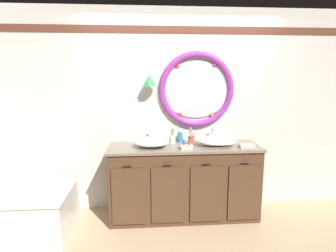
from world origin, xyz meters
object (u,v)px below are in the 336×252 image
at_px(toothbrush_holder_right, 191,140).
at_px(toiletry_basket, 187,147).
at_px(toothbrush_holder_left, 172,139).
at_px(sink_basin_left, 152,142).
at_px(soap_dispenser, 181,137).
at_px(sink_basin_right, 217,140).
at_px(folded_hand_towel, 247,146).

relative_size(toothbrush_holder_right, toiletry_basket, 1.58).
bearing_deg(toothbrush_holder_left, sink_basin_left, -149.61).
height_order(toothbrush_holder_right, soap_dispenser, toothbrush_holder_right).
distance_m(toothbrush_holder_left, soap_dispenser, 0.14).
xyz_separation_m(sink_basin_right, toothbrush_holder_right, (-0.31, 0.07, -0.00)).
bearing_deg(toiletry_basket, toothbrush_holder_right, 67.16).
distance_m(soap_dispenser, folded_hand_towel, 0.84).
relative_size(sink_basin_right, toothbrush_holder_left, 2.16).
bearing_deg(sink_basin_left, toothbrush_holder_right, 7.78).
relative_size(folded_hand_towel, toiletry_basket, 1.37).
xyz_separation_m(sink_basin_right, toiletry_basket, (-0.40, -0.14, -0.03)).
distance_m(toothbrush_holder_right, soap_dispenser, 0.20).
relative_size(sink_basin_left, toothbrush_holder_right, 1.95).
height_order(sink_basin_right, toiletry_basket, sink_basin_right).
distance_m(sink_basin_left, toothbrush_holder_right, 0.50).
relative_size(sink_basin_left, toothbrush_holder_left, 1.91).
height_order(sink_basin_right, soap_dispenser, soap_dispenser).
height_order(folded_hand_towel, toiletry_basket, toiletry_basket).
bearing_deg(folded_hand_towel, sink_basin_left, 172.95).
bearing_deg(soap_dispenser, sink_basin_right, -28.22).
xyz_separation_m(toothbrush_holder_right, toiletry_basket, (-0.09, -0.21, -0.03)).
bearing_deg(sink_basin_right, sink_basin_left, 180.00).
height_order(toothbrush_holder_right, toiletry_basket, toothbrush_holder_right).
height_order(sink_basin_right, toothbrush_holder_left, toothbrush_holder_left).
height_order(toothbrush_holder_left, soap_dispenser, toothbrush_holder_left).
bearing_deg(toiletry_basket, toothbrush_holder_left, 115.09).
distance_m(sink_basin_right, folded_hand_towel, 0.36).
bearing_deg(soap_dispenser, toothbrush_holder_right, -53.99).
xyz_separation_m(sink_basin_left, folded_hand_towel, (1.13, -0.14, -0.04)).
bearing_deg(sink_basin_right, toiletry_basket, -159.91).
bearing_deg(sink_basin_right, soap_dispenser, 151.78).
relative_size(sink_basin_left, sink_basin_right, 0.89).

